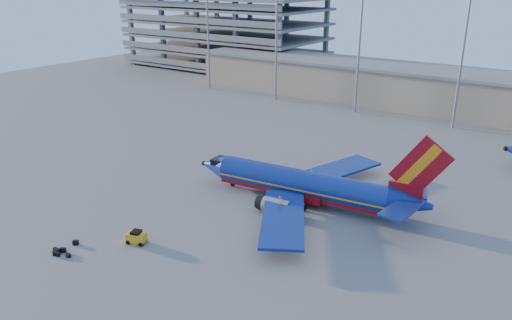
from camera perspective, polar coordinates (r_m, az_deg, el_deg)
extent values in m
plane|color=slate|center=(67.39, -1.42, -3.27)|extent=(220.00, 220.00, 0.00)
cube|color=gray|center=(113.11, 20.90, 7.27)|extent=(120.00, 15.00, 8.00)
cube|color=slate|center=(112.34, 21.17, 9.35)|extent=(122.00, 16.00, 0.60)
cube|color=slate|center=(160.37, -3.44, 10.95)|extent=(60.00, 30.00, 0.70)
cube|color=slate|center=(159.74, -3.47, 12.44)|extent=(60.00, 30.00, 0.70)
cube|color=slate|center=(159.22, -3.50, 13.94)|extent=(60.00, 30.00, 0.70)
cube|color=slate|center=(158.82, -3.54, 15.44)|extent=(60.00, 30.00, 0.70)
cube|color=slate|center=(158.52, -3.57, 16.95)|extent=(60.00, 30.00, 0.70)
cube|color=slate|center=(169.39, -0.67, 14.73)|extent=(1.20, 1.20, 21.00)
cylinder|color=gray|center=(126.51, -5.51, 14.34)|extent=(0.44, 0.44, 28.00)
cylinder|color=gray|center=(114.55, 2.34, 13.79)|extent=(0.44, 0.44, 28.00)
cylinder|color=gray|center=(105.07, 11.75, 12.81)|extent=(0.44, 0.44, 28.00)
cylinder|color=gray|center=(98.77, 22.57, 11.26)|extent=(0.44, 0.44, 28.00)
cylinder|color=navy|center=(62.90, 5.23, -2.66)|extent=(22.43, 5.97, 3.42)
cube|color=maroon|center=(63.24, 5.20, -3.39)|extent=(22.36, 5.32, 1.20)
cube|color=orange|center=(62.99, 5.22, -2.85)|extent=(22.44, 6.00, 0.20)
cone|color=navy|center=(68.68, -4.77, -0.63)|extent=(4.25, 3.85, 3.42)
cube|color=black|center=(67.75, -3.94, -0.11)|extent=(2.48, 2.64, 0.74)
cone|color=navy|center=(59.25, 17.30, -4.71)|extent=(5.17, 3.95, 3.42)
cube|color=maroon|center=(58.88, 16.73, -3.48)|extent=(3.92, 0.95, 2.03)
cube|color=maroon|center=(57.49, 18.30, -0.75)|extent=(6.77, 1.08, 7.38)
cube|color=orange|center=(57.52, 18.12, -0.72)|extent=(4.53, 0.91, 5.79)
cube|color=navy|center=(61.96, 17.64, -3.12)|extent=(4.52, 6.49, 0.20)
cube|color=navy|center=(56.29, 16.30, -5.38)|extent=(3.31, 6.15, 0.20)
cube|color=navy|center=(69.79, 8.94, -1.20)|extent=(8.68, 15.05, 0.32)
cube|color=navy|center=(55.99, 3.13, -6.57)|extent=(11.28, 14.68, 0.32)
cube|color=maroon|center=(63.23, 5.58, -3.78)|extent=(5.93, 4.22, 0.92)
cylinder|color=gray|center=(67.94, 5.97, -2.21)|extent=(3.53, 2.31, 1.94)
cylinder|color=gray|center=(59.92, 2.35, -5.31)|extent=(3.53, 2.31, 1.94)
cylinder|color=gray|center=(67.98, -2.70, -2.61)|extent=(0.25, 0.25, 1.02)
cylinder|color=black|center=(68.07, -2.69, -2.77)|extent=(0.61, 0.30, 0.59)
cylinder|color=black|center=(65.31, 7.14, -3.86)|extent=(0.83, 0.59, 0.78)
cylinder|color=black|center=(61.25, 5.45, -5.49)|extent=(0.83, 0.59, 0.78)
cube|color=#F9B116|center=(55.42, -13.50, -8.56)|extent=(2.27, 1.73, 0.95)
cube|color=black|center=(55.15, -13.55, -8.04)|extent=(1.24, 1.30, 0.33)
cylinder|color=black|center=(56.39, -13.88, -8.61)|extent=(0.53, 0.32, 0.50)
cylinder|color=black|center=(55.61, -14.42, -9.09)|extent=(0.53, 0.32, 0.50)
cylinder|color=black|center=(55.69, -12.51, -8.88)|extent=(0.53, 0.32, 0.50)
cylinder|color=black|center=(54.90, -13.03, -9.37)|extent=(0.53, 0.32, 0.50)
cube|color=black|center=(56.19, -21.21, -9.58)|extent=(0.70, 0.56, 0.50)
cube|color=black|center=(56.10, -22.08, -9.85)|extent=(0.62, 0.53, 0.35)
cube|color=black|center=(55.77, -21.72, -9.94)|extent=(0.63, 0.38, 0.41)
cube|color=black|center=(56.21, -21.77, -9.66)|extent=(0.68, 0.59, 0.48)
cube|color=black|center=(56.64, -21.90, -9.49)|extent=(0.59, 0.35, 0.41)
cube|color=black|center=(55.17, -20.66, -10.17)|extent=(0.60, 0.41, 0.36)
cube|color=black|center=(57.18, -19.91, -8.86)|extent=(0.68, 0.62, 0.51)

